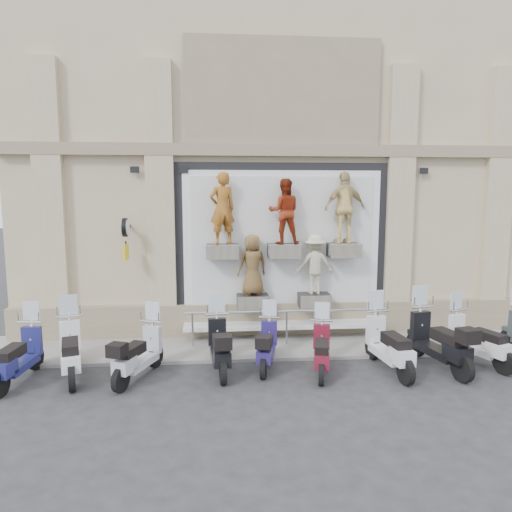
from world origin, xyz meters
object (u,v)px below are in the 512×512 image
object	(u,v)px
scooter_d	(219,336)
scooter_i	(478,331)
scooter_g	(389,334)
clock_sign_bracket	(126,233)
scooter_a	(18,346)
scooter_h	(439,330)
guard_rail	(287,329)
scooter_c	(138,344)
scooter_e	(267,337)
scooter_b	(70,340)
scooter_f	(322,341)

from	to	relation	value
scooter_d	scooter_i	bearing A→B (deg)	-5.61
scooter_i	scooter_g	bearing A→B (deg)	165.70
clock_sign_bracket	scooter_a	xyz separation A→B (m)	(-1.75, -2.16, -2.04)
scooter_h	scooter_i	distance (m)	1.01
scooter_g	guard_rail	bearing A→B (deg)	131.01
scooter_g	scooter_h	world-z (taller)	scooter_h
scooter_d	scooter_i	distance (m)	5.68
clock_sign_bracket	scooter_d	size ratio (longest dim) A/B	0.54
clock_sign_bracket	scooter_g	distance (m)	6.53
scooter_c	scooter_e	distance (m)	2.69
clock_sign_bracket	scooter_h	bearing A→B (deg)	-17.04
scooter_a	scooter_g	xyz separation A→B (m)	(7.58, -0.02, 0.05)
guard_rail	scooter_d	size ratio (longest dim) A/B	2.66
scooter_b	scooter_i	distance (m)	8.72
clock_sign_bracket	scooter_c	xyz separation A→B (m)	(0.61, -2.18, -2.06)
scooter_e	scooter_c	bearing A→B (deg)	-159.50
scooter_c	scooter_d	world-z (taller)	scooter_d
guard_rail	scooter_a	xyz separation A→B (m)	(-5.65, -1.70, 0.29)
scooter_b	scooter_d	xyz separation A→B (m)	(3.04, 0.10, -0.03)
scooter_d	scooter_h	bearing A→B (deg)	-7.90
scooter_d	scooter_i	xyz separation A→B (m)	(5.68, -0.04, -0.01)
scooter_g	scooter_i	world-z (taller)	scooter_g
clock_sign_bracket	guard_rail	bearing A→B (deg)	-6.84
clock_sign_bracket	scooter_f	distance (m)	5.33
scooter_a	clock_sign_bracket	bearing A→B (deg)	56.02
scooter_b	scooter_c	xyz separation A→B (m)	(1.40, -0.17, -0.06)
scooter_f	scooter_i	size ratio (longest dim) A/B	0.91
guard_rail	scooter_c	world-z (taller)	scooter_c
guard_rail	scooter_e	bearing A→B (deg)	-115.48
scooter_f	scooter_h	xyz separation A→B (m)	(2.56, 0.05, 0.15)
scooter_a	scooter_h	xyz separation A→B (m)	(8.70, 0.03, 0.09)
guard_rail	scooter_e	world-z (taller)	scooter_e
scooter_i	scooter_d	bearing A→B (deg)	158.88
guard_rail	scooter_g	world-z (taller)	scooter_g
scooter_e	scooter_g	world-z (taller)	scooter_g
clock_sign_bracket	scooter_g	size ratio (longest dim) A/B	0.51
scooter_c	scooter_f	distance (m)	3.77
scooter_g	scooter_i	size ratio (longest dim) A/B	1.06
guard_rail	scooter_d	distance (m)	2.21
clock_sign_bracket	scooter_f	xyz separation A→B (m)	(4.39, -2.18, -2.10)
clock_sign_bracket	scooter_f	size ratio (longest dim) A/B	0.59
scooter_b	scooter_f	world-z (taller)	scooter_b
scooter_f	scooter_h	size ratio (longest dim) A/B	0.82
scooter_b	scooter_a	bearing A→B (deg)	171.25
guard_rail	clock_sign_bracket	xyz separation A→B (m)	(-3.90, 0.47, 2.34)
guard_rail	scooter_a	bearing A→B (deg)	-163.31
scooter_b	scooter_h	bearing A→B (deg)	-18.60
scooter_d	scooter_g	size ratio (longest dim) A/B	0.95
clock_sign_bracket	scooter_h	distance (m)	7.52
scooter_d	scooter_a	bearing A→B (deg)	178.35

